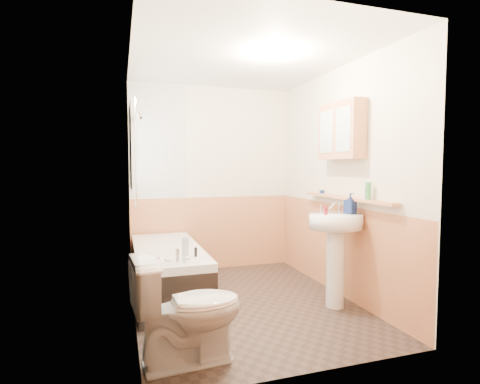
% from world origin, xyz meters
% --- Properties ---
extents(floor, '(2.80, 2.80, 0.00)m').
position_xyz_m(floor, '(0.00, 0.00, 0.00)').
color(floor, black).
rests_on(floor, ground).
extents(ceiling, '(2.80, 2.80, 0.00)m').
position_xyz_m(ceiling, '(0.00, 0.00, 2.50)').
color(ceiling, white).
rests_on(ceiling, ground).
extents(wall_back, '(2.20, 0.02, 2.50)m').
position_xyz_m(wall_back, '(0.00, 1.41, 1.25)').
color(wall_back, beige).
rests_on(wall_back, ground).
extents(wall_front, '(2.20, 0.02, 2.50)m').
position_xyz_m(wall_front, '(0.00, -1.41, 1.25)').
color(wall_front, beige).
rests_on(wall_front, ground).
extents(wall_left, '(0.02, 2.80, 2.50)m').
position_xyz_m(wall_left, '(-1.11, 0.00, 1.25)').
color(wall_left, beige).
rests_on(wall_left, ground).
extents(wall_right, '(0.02, 2.80, 2.50)m').
position_xyz_m(wall_right, '(1.11, 0.00, 1.25)').
color(wall_right, beige).
rests_on(wall_right, ground).
extents(wainscot_right, '(0.01, 2.80, 1.00)m').
position_xyz_m(wainscot_right, '(1.09, 0.00, 0.50)').
color(wainscot_right, tan).
rests_on(wainscot_right, wall_right).
extents(wainscot_front, '(2.20, 0.01, 1.00)m').
position_xyz_m(wainscot_front, '(0.00, -1.39, 0.50)').
color(wainscot_front, tan).
rests_on(wainscot_front, wall_front).
extents(wainscot_back, '(2.20, 0.01, 1.00)m').
position_xyz_m(wainscot_back, '(0.00, 1.39, 0.50)').
color(wainscot_back, tan).
rests_on(wainscot_back, wall_back).
extents(tile_cladding_left, '(0.01, 2.80, 2.50)m').
position_xyz_m(tile_cladding_left, '(-1.09, 0.00, 1.25)').
color(tile_cladding_left, white).
rests_on(tile_cladding_left, wall_left).
extents(tile_return_back, '(0.75, 0.01, 1.50)m').
position_xyz_m(tile_return_back, '(-0.73, 1.39, 1.75)').
color(tile_return_back, white).
rests_on(tile_return_back, wall_back).
extents(window, '(0.03, 0.79, 0.99)m').
position_xyz_m(window, '(-1.06, 0.95, 1.65)').
color(window, white).
rests_on(window, wall_left).
extents(bathtub, '(0.70, 1.72, 0.68)m').
position_xyz_m(bathtub, '(-0.73, 0.48, 0.28)').
color(bathtub, black).
rests_on(bathtub, floor).
extents(shower_riser, '(0.10, 0.08, 1.17)m').
position_xyz_m(shower_riser, '(-1.04, 0.47, 1.66)').
color(shower_riser, silver).
rests_on(shower_riser, wall_left).
extents(toilet, '(0.83, 0.50, 0.78)m').
position_xyz_m(toilet, '(-0.76, -1.00, 0.39)').
color(toilet, white).
rests_on(toilet, floor).
extents(sink, '(0.55, 0.45, 1.06)m').
position_xyz_m(sink, '(0.84, -0.38, 0.68)').
color(sink, white).
rests_on(sink, floor).
extents(pine_shelf, '(0.10, 1.52, 0.03)m').
position_xyz_m(pine_shelf, '(1.04, -0.23, 1.09)').
color(pine_shelf, tan).
rests_on(pine_shelf, wall_right).
extents(medicine_cabinet, '(0.17, 0.66, 0.59)m').
position_xyz_m(medicine_cabinet, '(1.01, -0.17, 1.79)').
color(medicine_cabinet, tan).
rests_on(medicine_cabinet, wall_right).
extents(foam_can, '(0.05, 0.05, 0.17)m').
position_xyz_m(foam_can, '(1.04, -0.61, 1.19)').
color(foam_can, '#388447').
rests_on(foam_can, pine_shelf).
extents(green_bottle, '(0.05, 0.05, 0.19)m').
position_xyz_m(green_bottle, '(1.04, -0.55, 1.20)').
color(green_bottle, silver).
rests_on(green_bottle, pine_shelf).
extents(black_jar, '(0.07, 0.07, 0.04)m').
position_xyz_m(black_jar, '(1.04, 0.25, 1.13)').
color(black_jar, navy).
rests_on(black_jar, pine_shelf).
extents(soap_bottle, '(0.16, 0.23, 0.10)m').
position_xyz_m(soap_bottle, '(0.97, -0.42, 1.00)').
color(soap_bottle, navy).
rests_on(soap_bottle, sink).
extents(clear_bottle, '(0.04, 0.04, 0.09)m').
position_xyz_m(clear_bottle, '(0.69, -0.42, 0.99)').
color(clear_bottle, maroon).
rests_on(clear_bottle, sink).
extents(blue_gel, '(0.07, 0.05, 0.23)m').
position_xyz_m(blue_gel, '(-0.64, -0.20, 0.65)').
color(blue_gel, silver).
rests_on(blue_gel, bathtub).
extents(cream_jar, '(0.11, 0.11, 0.05)m').
position_xyz_m(cream_jar, '(-0.92, -0.21, 0.57)').
color(cream_jar, purple).
rests_on(cream_jar, bathtub).
extents(orange_bottle, '(0.04, 0.04, 0.09)m').
position_xyz_m(orange_bottle, '(-0.52, -0.05, 0.59)').
color(orange_bottle, black).
rests_on(orange_bottle, bathtub).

